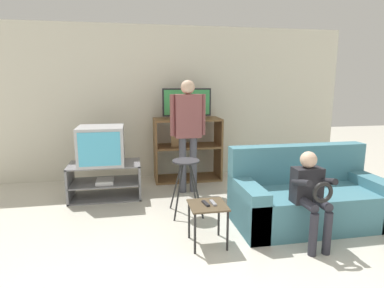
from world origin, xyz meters
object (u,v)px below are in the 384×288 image
Objects in this scene: television_flat at (187,104)px; couch at (307,198)px; television_main at (101,145)px; remote_control_white at (213,203)px; media_shelf at (187,149)px; tv_stand at (105,181)px; remote_control_black at (206,203)px; person_seated_child at (311,191)px; person_standing_adult at (188,125)px; snack_table at (208,211)px; folding_stool at (186,171)px.

couch is (1.11, -1.98, -1.00)m from television_flat.
television_main is 2.06m from remote_control_white.
television_flat is (-0.00, 0.00, 0.76)m from media_shelf.
tv_stand reaches higher than remote_control_black.
remote_control_white is 1.00m from person_seated_child.
person_standing_adult is at bearing 76.54° from remote_control_black.
television_flat is 2.47m from snack_table.
folding_stool is 0.85m from snack_table.
television_flat reaches higher than tv_stand.
snack_table is 0.25× the size of couch.
television_flat is 0.70m from person_standing_adult.
television_main is 1.59m from television_flat.
couch is (2.46, -1.31, -0.48)m from television_main.
folding_stool is at bearing -100.43° from media_shelf.
snack_table is at bearing -54.94° from tv_stand.
couch is (2.43, -1.32, 0.05)m from tv_stand.
remote_control_black is 0.09× the size of person_standing_adult.
remote_control_black is (-0.02, 0.00, 0.08)m from snack_table.
remote_control_black is at bearing 171.87° from snack_table.
media_shelf reaches higher than television_main.
snack_table is 0.45× the size of person_seated_child.
folding_stool is 1.49m from couch.
tv_stand reaches higher than snack_table.
snack_table is 3.03× the size of remote_control_white.
television_flat is 0.48× the size of person_standing_adult.
media_shelf is (1.33, 0.66, 0.29)m from tv_stand.
snack_table is at bearing -92.86° from person_standing_adult.
media_shelf is at bearing 119.30° from couch.
media_shelf is 0.76m from television_flat.
snack_table is (-0.18, -2.29, -0.93)m from television_flat.
person_standing_adult is (-1.21, 1.33, 0.73)m from couch.
tv_stand is 1.36m from folding_stool.
television_main is 1.36m from folding_stool.
television_flat is at bearing 81.54° from person_standing_adult.
media_shelf is at bearing 81.13° from person_standing_adult.
person_seated_child is (0.85, -2.47, -0.72)m from television_flat.
remote_control_white is 1.74m from person_standing_adult.
folding_stool is 0.95m from person_standing_adult.
media_shelf is at bearing -22.67° from television_flat.
remote_control_black is (-0.20, -2.28, -0.85)m from television_flat.
person_seated_child is (0.95, -1.83, -0.45)m from person_standing_adult.
remote_control_white is at bearing -166.16° from couch.
television_main is (-0.03, -0.01, 0.53)m from tv_stand.
person_standing_adult reaches higher than television_flat.
remote_control_white is at bearing 6.79° from snack_table.
television_flat is at bearing 75.17° from remote_control_black.
tv_stand is at bearing -153.68° from media_shelf.
television_flat reaches higher than television_main.
television_flat is 2.48m from couch.
tv_stand is 1.04× the size of person_seated_child.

